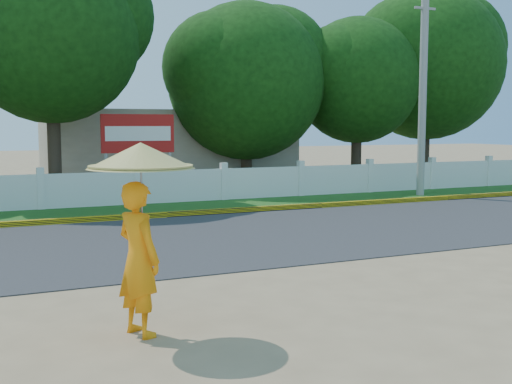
% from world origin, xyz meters
% --- Properties ---
extents(ground, '(120.00, 120.00, 0.00)m').
position_xyz_m(ground, '(0.00, 0.00, 0.00)').
color(ground, '#9E8460').
rests_on(ground, ground).
extents(road, '(60.00, 7.00, 0.02)m').
position_xyz_m(road, '(0.00, 4.50, 0.01)').
color(road, '#38383A').
rests_on(road, ground).
extents(grass_verge, '(60.00, 3.50, 0.03)m').
position_xyz_m(grass_verge, '(0.00, 9.75, 0.01)').
color(grass_verge, '#2D601E').
rests_on(grass_verge, ground).
extents(curb, '(40.00, 0.18, 0.16)m').
position_xyz_m(curb, '(0.00, 8.05, 0.08)').
color(curb, yellow).
rests_on(curb, ground).
extents(fence, '(40.00, 0.10, 1.10)m').
position_xyz_m(fence, '(0.00, 11.20, 0.55)').
color(fence, silver).
rests_on(fence, ground).
extents(building_near, '(10.00, 6.00, 3.20)m').
position_xyz_m(building_near, '(3.00, 18.00, 1.60)').
color(building_near, '#B7AD99').
rests_on(building_near, ground).
extents(utility_pole, '(0.28, 0.28, 7.53)m').
position_xyz_m(utility_pole, '(10.08, 9.54, 3.76)').
color(utility_pole, gray).
rests_on(utility_pole, ground).
extents(monk_with_parasol, '(1.31, 1.31, 2.38)m').
position_xyz_m(monk_with_parasol, '(-3.20, -1.56, 1.55)').
color(monk_with_parasol, orange).
rests_on(monk_with_parasol, ground).
extents(billboard, '(2.50, 0.13, 2.95)m').
position_xyz_m(billboard, '(0.32, 12.30, 2.14)').
color(billboard, gray).
rests_on(billboard, ground).
extents(tree_row, '(30.15, 7.92, 8.75)m').
position_xyz_m(tree_row, '(3.60, 14.22, 4.94)').
color(tree_row, '#473828').
rests_on(tree_row, ground).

